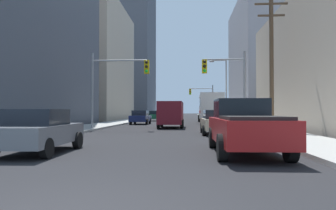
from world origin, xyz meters
name	(u,v)px	position (x,y,z in m)	size (l,w,h in m)	color
sidewalk_left	(139,119)	(-6.92, 50.00, 0.07)	(3.28, 160.00, 0.15)	#9E9E99
sidewalk_right	(219,119)	(6.92, 50.00, 0.07)	(3.28, 160.00, 0.15)	#9E9E99
city_bus	(210,107)	(4.24, 33.97, 1.93)	(2.78, 11.56, 3.40)	silver
pickup_truck_red	(244,126)	(3.55, 6.78, 0.93)	(2.20, 5.44, 1.90)	maroon
cargo_van_maroon	(171,113)	(0.11, 23.29, 1.29)	(2.16, 5.24, 2.26)	maroon
sedan_grey	(39,131)	(-3.55, 6.38, 0.77)	(1.95, 4.25, 1.52)	slate
sedan_beige	(217,122)	(3.40, 15.69, 0.77)	(1.95, 4.25, 1.52)	#C6B793
sedan_navy	(141,117)	(-3.66, 30.28, 0.77)	(1.95, 4.26, 1.52)	#141E4C
sedan_green	(154,116)	(-3.49, 42.23, 0.77)	(1.95, 4.26, 1.52)	#195938
traffic_signal_near_left	(117,77)	(-3.91, 19.90, 4.08)	(4.57, 0.44, 6.00)	gray
traffic_signal_near_right	(226,77)	(4.49, 19.90, 4.02)	(3.31, 0.44, 6.00)	gray
traffic_signal_far_right	(202,96)	(4.07, 51.08, 4.06)	(4.22, 0.44, 6.00)	gray
utility_pole_right	(271,60)	(7.25, 17.44, 4.95)	(2.20, 0.28, 9.36)	brown
street_lamp_right	(224,85)	(5.69, 32.29, 4.49)	(2.00, 0.32, 7.50)	gray
building_left_mid_office	(76,63)	(-17.86, 48.97, 9.73)	(16.64, 21.61, 19.45)	#B7A893
building_left_far_tower	(118,36)	(-19.79, 89.66, 24.22)	(21.11, 22.30, 48.43)	#4C515B
building_right_mid_block	(287,61)	(18.57, 50.89, 10.12)	(17.19, 21.41, 20.24)	#93939E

